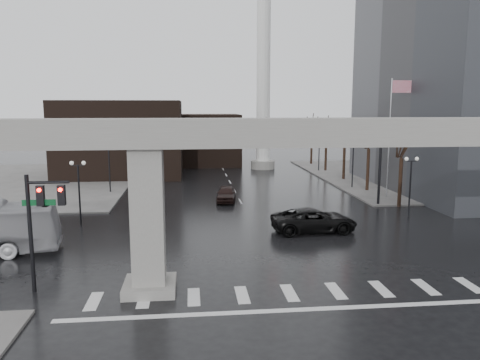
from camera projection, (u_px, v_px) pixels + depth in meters
The scene contains 23 objects.
ground at pixel (285, 285), 24.49m from camera, with size 160.00×160.00×0.00m, color black.
sidewalk_ne at pixel (422, 176), 62.58m from camera, with size 28.00×36.00×0.15m, color slate.
sidewalk_nw at pixel (17, 182), 57.08m from camera, with size 28.00×36.00×0.15m, color slate.
elevated_guideway at pixel (312, 154), 23.55m from camera, with size 48.00×2.60×8.70m.
building_far_left at pixel (122, 138), 63.47m from camera, with size 16.00×14.00×10.00m, color black.
building_far_mid at pixel (208, 140), 74.72m from camera, with size 10.00×10.00×8.00m, color black.
smokestack at pixel (263, 78), 68.21m from camera, with size 3.60×3.60×30.00m.
signal_mast_arm at pixel (341, 144), 42.99m from camera, with size 12.12×0.43×8.00m.
signal_left_pole at pixel (41, 213), 23.05m from camera, with size 2.30×0.30×6.00m.
flagpole_assembly at pixel (393, 124), 46.54m from camera, with size 2.06×0.12×12.00m.
lamp_right_0 at pixel (411, 176), 39.12m from camera, with size 1.22×0.32×5.11m.
lamp_right_1 at pixel (353, 158), 52.87m from camera, with size 1.22×0.32×5.11m.
lamp_right_2 at pixel (319, 147), 66.62m from camera, with size 1.22×0.32×5.11m.
lamp_left_0 at pixel (79, 182), 36.27m from camera, with size 1.22×0.32×5.11m.
lamp_left_1 at pixel (109, 161), 50.01m from camera, with size 1.22×0.32×5.11m.
lamp_left_2 at pixel (126, 149), 63.76m from camera, with size 1.22×0.32×5.11m.
tree_right_0 at pixel (401, 177), 43.29m from camera, with size 1.09×1.58×7.50m.
tree_right_1 at pixel (368, 166), 51.13m from camera, with size 1.09×1.61×7.67m.
tree_right_2 at pixel (344, 157), 58.98m from camera, with size 1.10×1.63×7.85m.
tree_right_3 at pixel (326, 151), 66.82m from camera, with size 1.11×1.66×8.02m.
tree_right_4 at pixel (312, 146), 74.67m from camera, with size 1.12×1.69×8.19m.
pickup_truck at pixel (314, 220), 34.82m from camera, with size 2.93×6.35×1.76m, color black.
far_car at pixel (226, 194), 45.99m from camera, with size 1.79×4.45×1.52m, color black.
Camera 1 is at (-4.87, -22.93, 9.29)m, focal length 35.00 mm.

